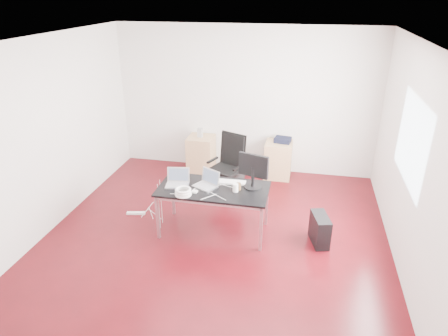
% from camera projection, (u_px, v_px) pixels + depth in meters
% --- Properties ---
extents(room_shell, '(5.00, 5.00, 5.00)m').
position_uv_depth(room_shell, '(218.00, 147.00, 5.40)').
color(room_shell, '#3D060C').
rests_on(room_shell, ground).
extents(desk, '(1.60, 0.80, 0.73)m').
position_uv_depth(desk, '(213.00, 191.00, 5.80)').
color(desk, black).
rests_on(desk, ground).
extents(office_chair, '(0.63, 0.64, 1.08)m').
position_uv_depth(office_chair, '(228.00, 163.00, 6.92)').
color(office_chair, black).
rests_on(office_chair, ground).
extents(filing_cabinet_left, '(0.50, 0.50, 0.70)m').
position_uv_depth(filing_cabinet_left, '(201.00, 153.00, 7.98)').
color(filing_cabinet_left, tan).
rests_on(filing_cabinet_left, ground).
extents(filing_cabinet_right, '(0.50, 0.50, 0.70)m').
position_uv_depth(filing_cabinet_right, '(278.00, 160.00, 7.69)').
color(filing_cabinet_right, tan).
rests_on(filing_cabinet_right, ground).
extents(pc_tower, '(0.31, 0.49, 0.44)m').
position_uv_depth(pc_tower, '(320.00, 229.00, 5.71)').
color(pc_tower, black).
rests_on(pc_tower, ground).
extents(wastebasket, '(0.27, 0.27, 0.28)m').
position_uv_depth(wastebasket, '(239.00, 170.00, 7.74)').
color(wastebasket, black).
rests_on(wastebasket, ground).
extents(power_strip, '(0.31, 0.12, 0.04)m').
position_uv_depth(power_strip, '(136.00, 213.00, 6.51)').
color(power_strip, white).
rests_on(power_strip, ground).
extents(laptop_left, '(0.36, 0.30, 0.23)m').
position_uv_depth(laptop_left, '(178.00, 181.00, 5.86)').
color(laptop_left, silver).
rests_on(laptop_left, desk).
extents(laptop_right, '(0.41, 0.38, 0.23)m').
position_uv_depth(laptop_right, '(207.00, 182.00, 5.81)').
color(laptop_right, silver).
rests_on(laptop_right, desk).
extents(monitor, '(0.45, 0.26, 0.51)m').
position_uv_depth(monitor, '(253.00, 169.00, 5.69)').
color(monitor, black).
rests_on(monitor, desk).
extents(keyboard, '(0.44, 0.15, 0.02)m').
position_uv_depth(keyboard, '(231.00, 182.00, 5.93)').
color(keyboard, white).
rests_on(keyboard, desk).
extents(cup_white, '(0.09, 0.09, 0.12)m').
position_uv_depth(cup_white, '(235.00, 188.00, 5.65)').
color(cup_white, white).
rests_on(cup_white, desk).
extents(cup_brown, '(0.08, 0.08, 0.10)m').
position_uv_depth(cup_brown, '(238.00, 186.00, 5.71)').
color(cup_brown, brown).
rests_on(cup_brown, desk).
extents(cable_coil, '(0.24, 0.24, 0.11)m').
position_uv_depth(cable_coil, '(183.00, 192.00, 5.55)').
color(cable_coil, white).
rests_on(cable_coil, desk).
extents(power_adapter, '(0.08, 0.08, 0.03)m').
position_uv_depth(power_adapter, '(195.00, 192.00, 5.64)').
color(power_adapter, white).
rests_on(power_adapter, desk).
extents(speaker, '(0.10, 0.09, 0.18)m').
position_uv_depth(speaker, '(200.00, 133.00, 7.80)').
color(speaker, '#9E9E9E').
rests_on(speaker, filing_cabinet_left).
extents(navy_garment, '(0.33, 0.28, 0.09)m').
position_uv_depth(navy_garment, '(283.00, 140.00, 7.56)').
color(navy_garment, black).
rests_on(navy_garment, filing_cabinet_right).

